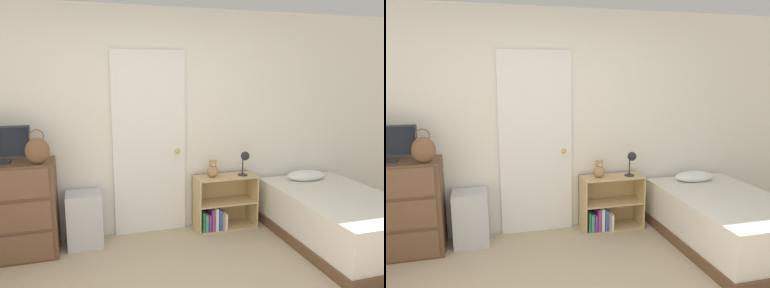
# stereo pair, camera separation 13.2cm
# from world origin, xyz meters

# --- Properties ---
(wall_back) EXTENTS (10.00, 0.06, 2.55)m
(wall_back) POSITION_xyz_m (0.00, 2.09, 1.27)
(wall_back) COLOR white
(wall_back) RESTS_ON ground_plane
(door_closed) EXTENTS (0.83, 0.09, 2.09)m
(door_closed) POSITION_xyz_m (-0.05, 2.04, 1.04)
(door_closed) COLOR white
(door_closed) RESTS_ON ground_plane
(dresser) EXTENTS (1.04, 0.46, 0.97)m
(dresser) POSITION_xyz_m (-1.58, 1.81, 0.49)
(dresser) COLOR brown
(dresser) RESTS_ON ground_plane
(handbag) EXTENTS (0.23, 0.12, 0.34)m
(handbag) POSITION_xyz_m (-1.19, 1.68, 1.11)
(handbag) COLOR brown
(handbag) RESTS_ON dresser
(storage_bin) EXTENTS (0.37, 0.34, 0.59)m
(storage_bin) POSITION_xyz_m (-0.80, 1.87, 0.29)
(storage_bin) COLOR silver
(storage_bin) RESTS_ON ground_plane
(bookshelf) EXTENTS (0.73, 0.31, 0.64)m
(bookshelf) POSITION_xyz_m (0.76, 1.89, 0.25)
(bookshelf) COLOR tan
(bookshelf) RESTS_ON ground_plane
(teddy_bear) EXTENTS (0.14, 0.14, 0.21)m
(teddy_bear) POSITION_xyz_m (0.66, 1.88, 0.73)
(teddy_bear) COLOR tan
(teddy_bear) RESTS_ON bookshelf
(desk_lamp) EXTENTS (0.13, 0.13, 0.29)m
(desk_lamp) POSITION_xyz_m (1.05, 1.84, 0.84)
(desk_lamp) COLOR #262628
(desk_lamp) RESTS_ON bookshelf
(bed) EXTENTS (1.11, 1.81, 0.65)m
(bed) POSITION_xyz_m (1.86, 1.15, 0.27)
(bed) COLOR brown
(bed) RESTS_ON ground_plane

